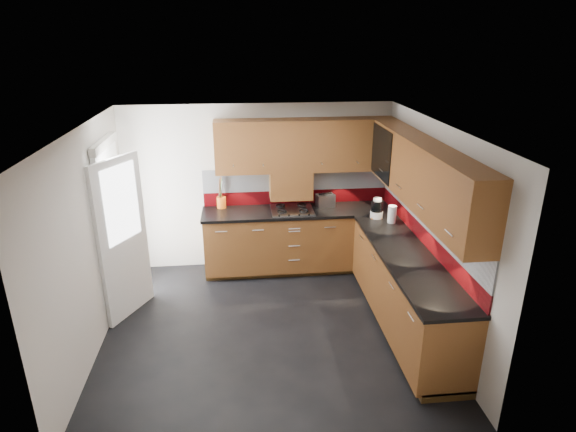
{
  "coord_description": "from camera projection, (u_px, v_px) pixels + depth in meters",
  "views": [
    {
      "loc": [
        -0.29,
        -4.87,
        3.3
      ],
      "look_at": [
        0.3,
        0.65,
        1.18
      ],
      "focal_mm": 30.0,
      "sensor_mm": 36.0,
      "label": 1
    }
  ],
  "objects": [
    {
      "name": "toaster",
      "position": [
        325.0,
        200.0,
        6.95
      ],
      "size": [
        0.28,
        0.21,
        0.19
      ],
      "color": "silver",
      "rests_on": "countertop"
    },
    {
      "name": "room",
      "position": [
        266.0,
        211.0,
        5.19
      ],
      "size": [
        4.0,
        3.8,
        2.64
      ],
      "color": "black"
    },
    {
      "name": "countertop",
      "position": [
        346.0,
        231.0,
        6.16
      ],
      "size": [
        2.72,
        3.22,
        0.04
      ],
      "color": "black",
      "rests_on": "base_cabinets"
    },
    {
      "name": "backsplash",
      "position": [
        360.0,
        203.0,
        6.29
      ],
      "size": [
        2.7,
        3.2,
        0.54
      ],
      "color": "maroon",
      "rests_on": "countertop"
    },
    {
      "name": "food_processor",
      "position": [
        377.0,
        209.0,
        6.51
      ],
      "size": [
        0.17,
        0.17,
        0.28
      ],
      "color": "white",
      "rests_on": "countertop"
    },
    {
      "name": "glass_cabinet",
      "position": [
        392.0,
        151.0,
        6.22
      ],
      "size": [
        0.32,
        0.8,
        0.66
      ],
      "color": "black",
      "rests_on": "room"
    },
    {
      "name": "utensil_pot",
      "position": [
        221.0,
        201.0,
        6.89
      ],
      "size": [
        0.13,
        0.13,
        0.47
      ],
      "color": "#D76214",
      "rests_on": "countertop"
    },
    {
      "name": "orange_cloth",
      "position": [
        376.0,
        217.0,
        6.55
      ],
      "size": [
        0.15,
        0.14,
        0.02
      ],
      "primitive_type": "cube",
      "rotation": [
        0.0,
        0.0,
        -0.1
      ],
      "color": "orange",
      "rests_on": "countertop"
    },
    {
      "name": "paper_towel",
      "position": [
        392.0,
        214.0,
        6.34
      ],
      "size": [
        0.13,
        0.13,
        0.23
      ],
      "primitive_type": "cylinder",
      "rotation": [
        0.0,
        0.0,
        -0.15
      ],
      "color": "white",
      "rests_on": "countertop"
    },
    {
      "name": "back_door",
      "position": [
        118.0,
        231.0,
        5.88
      ],
      "size": [
        0.42,
        1.19,
        2.04
      ],
      "color": "white",
      "rests_on": "room"
    },
    {
      "name": "extractor_hood",
      "position": [
        291.0,
        184.0,
        6.84
      ],
      "size": [
        0.6,
        0.33,
        0.4
      ],
      "primitive_type": "cube",
      "color": "#5C2B14",
      "rests_on": "room"
    },
    {
      "name": "base_cabinets",
      "position": [
        345.0,
        264.0,
        6.34
      ],
      "size": [
        2.7,
        3.2,
        0.95
      ],
      "color": "#5C2B14",
      "rests_on": "room"
    },
    {
      "name": "upper_cabinets",
      "position": [
        361.0,
        159.0,
        5.92
      ],
      "size": [
        2.5,
        3.2,
        0.72
      ],
      "color": "#5C2B14",
      "rests_on": "room"
    },
    {
      "name": "gas_hob",
      "position": [
        292.0,
        210.0,
        6.8
      ],
      "size": [
        0.59,
        0.52,
        0.05
      ],
      "color": "silver",
      "rests_on": "countertop"
    }
  ]
}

